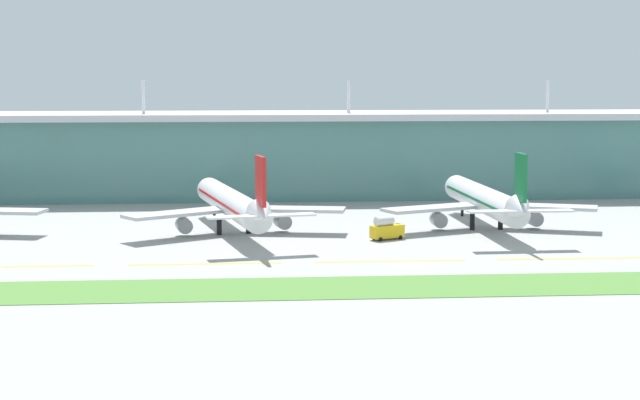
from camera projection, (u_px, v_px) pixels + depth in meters
name	position (u px, v px, depth m)	size (l,w,h in m)	color
ground_plane	(409.00, 264.00, 189.55)	(600.00, 600.00, 0.00)	#9E9E99
terminal_building	(346.00, 153.00, 295.04)	(288.00, 34.00, 32.63)	slate
airliner_near_middle	(232.00, 204.00, 225.85)	(47.84, 64.78, 18.90)	white
airliner_far_middle	(485.00, 200.00, 232.41)	(48.79, 62.23, 18.90)	silver
taxiway_stripe_west	(14.00, 267.00, 187.24)	(28.00, 0.70, 0.04)	yellow
taxiway_stripe_mid_west	(205.00, 264.00, 189.96)	(28.00, 0.70, 0.04)	yellow
taxiway_stripe_centre	(390.00, 261.00, 192.68)	(28.00, 0.70, 0.04)	yellow
taxiway_stripe_mid_east	(570.00, 259.00, 195.40)	(28.00, 0.70, 0.04)	yellow
grass_verge	(429.00, 286.00, 169.92)	(300.00, 18.00, 0.10)	#518438
fuel_truck	(386.00, 229.00, 217.58)	(7.60, 5.53, 4.95)	gold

